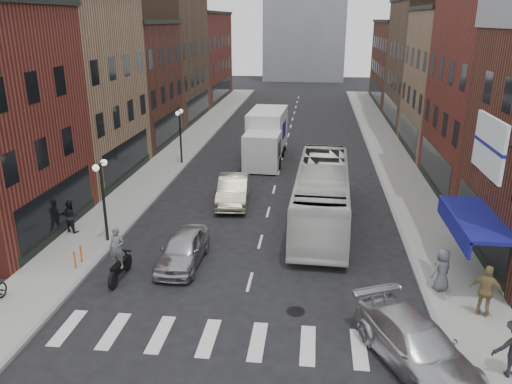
{
  "coord_description": "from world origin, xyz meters",
  "views": [
    {
      "loc": [
        2.45,
        -17.23,
        10.37
      ],
      "look_at": [
        -0.38,
        6.37,
        2.1
      ],
      "focal_mm": 35.0,
      "sensor_mm": 36.0,
      "label": 1
    }
  ],
  "objects_px": {
    "streetlamp_near": "(102,186)",
    "curb_car": "(416,345)",
    "transit_bus": "(322,195)",
    "ped_left_solo": "(70,216)",
    "streetlamp_far": "(180,126)",
    "billboard_sign": "(492,148)",
    "ped_right_b": "(486,291)",
    "bike_rack": "(78,257)",
    "sedan_left_near": "(183,249)",
    "ped_right_c": "(442,270)",
    "box_truck": "(266,137)",
    "sedan_left_far": "(233,190)",
    "motorcycle_rider": "(118,256)"
  },
  "relations": [
    {
      "from": "bike_rack",
      "to": "box_truck",
      "type": "xyz_separation_m",
      "value": [
        6.36,
        18.76,
        1.27
      ]
    },
    {
      "from": "box_truck",
      "to": "ped_left_solo",
      "type": "relative_size",
      "value": 5.09
    },
    {
      "from": "curb_car",
      "to": "ped_right_b",
      "type": "relative_size",
      "value": 2.61
    },
    {
      "from": "billboard_sign",
      "to": "ped_right_b",
      "type": "distance_m",
      "value": 5.13
    },
    {
      "from": "sedan_left_far",
      "to": "curb_car",
      "type": "bearing_deg",
      "value": -65.02
    },
    {
      "from": "sedan_left_near",
      "to": "ped_right_c",
      "type": "distance_m",
      "value": 10.89
    },
    {
      "from": "box_truck",
      "to": "ped_right_b",
      "type": "distance_m",
      "value": 23.02
    },
    {
      "from": "bike_rack",
      "to": "ped_right_c",
      "type": "xyz_separation_m",
      "value": [
        15.26,
        -0.23,
        0.47
      ]
    },
    {
      "from": "transit_bus",
      "to": "ped_left_solo",
      "type": "relative_size",
      "value": 6.79
    },
    {
      "from": "transit_bus",
      "to": "sedan_left_far",
      "type": "bearing_deg",
      "value": 156.76
    },
    {
      "from": "box_truck",
      "to": "transit_bus",
      "type": "height_order",
      "value": "box_truck"
    },
    {
      "from": "box_truck",
      "to": "motorcycle_rider",
      "type": "distance_m",
      "value": 19.95
    },
    {
      "from": "ped_right_c",
      "to": "ped_right_b",
      "type": "bearing_deg",
      "value": 91.9
    },
    {
      "from": "streetlamp_near",
      "to": "motorcycle_rider",
      "type": "relative_size",
      "value": 1.74
    },
    {
      "from": "sedan_left_far",
      "to": "ped_right_b",
      "type": "relative_size",
      "value": 2.48
    },
    {
      "from": "box_truck",
      "to": "motorcycle_rider",
      "type": "relative_size",
      "value": 3.62
    },
    {
      "from": "ped_right_c",
      "to": "transit_bus",
      "type": "bearing_deg",
      "value": -86.6
    },
    {
      "from": "transit_bus",
      "to": "curb_car",
      "type": "bearing_deg",
      "value": -73.8
    },
    {
      "from": "sedan_left_far",
      "to": "curb_car",
      "type": "xyz_separation_m",
      "value": [
        8.06,
        -13.85,
        -0.06
      ]
    },
    {
      "from": "ped_right_b",
      "to": "ped_left_solo",
      "type": "bearing_deg",
      "value": 11.16
    },
    {
      "from": "sedan_left_near",
      "to": "ped_right_b",
      "type": "distance_m",
      "value": 12.31
    },
    {
      "from": "streetlamp_far",
      "to": "ped_left_solo",
      "type": "distance_m",
      "value": 13.54
    },
    {
      "from": "transit_bus",
      "to": "ped_left_solo",
      "type": "height_order",
      "value": "transit_bus"
    },
    {
      "from": "ped_left_solo",
      "to": "sedan_left_near",
      "type": "bearing_deg",
      "value": 176.41
    },
    {
      "from": "curb_car",
      "to": "ped_right_b",
      "type": "height_order",
      "value": "ped_right_b"
    },
    {
      "from": "curb_car",
      "to": "ped_right_c",
      "type": "height_order",
      "value": "ped_right_c"
    },
    {
      "from": "ped_right_c",
      "to": "bike_rack",
      "type": "bearing_deg",
      "value": -32.33
    },
    {
      "from": "bike_rack",
      "to": "ped_left_solo",
      "type": "xyz_separation_m",
      "value": [
        -2.0,
        3.48,
        0.44
      ]
    },
    {
      "from": "streetlamp_near",
      "to": "curb_car",
      "type": "bearing_deg",
      "value": -29.84
    },
    {
      "from": "motorcycle_rider",
      "to": "curb_car",
      "type": "bearing_deg",
      "value": -16.76
    },
    {
      "from": "curb_car",
      "to": "ped_left_solo",
      "type": "xyz_separation_m",
      "value": [
        -15.46,
        8.38,
        0.24
      ]
    },
    {
      "from": "streetlamp_near",
      "to": "sedan_left_far",
      "type": "xyz_separation_m",
      "value": [
        5.2,
        6.24,
        -2.1
      ]
    },
    {
      "from": "streetlamp_near",
      "to": "bike_rack",
      "type": "relative_size",
      "value": 5.14
    },
    {
      "from": "ped_right_b",
      "to": "box_truck",
      "type": "bearing_deg",
      "value": -36.56
    },
    {
      "from": "streetlamp_near",
      "to": "bike_rack",
      "type": "xyz_separation_m",
      "value": [
        -0.2,
        -2.7,
        -2.36
      ]
    },
    {
      "from": "ped_left_solo",
      "to": "box_truck",
      "type": "bearing_deg",
      "value": -101.1
    },
    {
      "from": "streetlamp_far",
      "to": "ped_left_solo",
      "type": "relative_size",
      "value": 2.44
    },
    {
      "from": "transit_bus",
      "to": "ped_right_c",
      "type": "relative_size",
      "value": 6.58
    },
    {
      "from": "streetlamp_near",
      "to": "streetlamp_far",
      "type": "bearing_deg",
      "value": 90.0
    },
    {
      "from": "ped_right_c",
      "to": "streetlamp_near",
      "type": "bearing_deg",
      "value": -42.48
    },
    {
      "from": "billboard_sign",
      "to": "ped_left_solo",
      "type": "height_order",
      "value": "billboard_sign"
    },
    {
      "from": "streetlamp_near",
      "to": "curb_car",
      "type": "xyz_separation_m",
      "value": [
        13.26,
        -7.61,
        -2.16
      ]
    },
    {
      "from": "billboard_sign",
      "to": "ped_left_solo",
      "type": "distance_m",
      "value": 19.38
    },
    {
      "from": "streetlamp_far",
      "to": "ped_right_b",
      "type": "height_order",
      "value": "streetlamp_far"
    },
    {
      "from": "bike_rack",
      "to": "curb_car",
      "type": "distance_m",
      "value": 14.33
    },
    {
      "from": "streetlamp_far",
      "to": "billboard_sign",
      "type": "bearing_deg",
      "value": -47.59
    },
    {
      "from": "sedan_left_far",
      "to": "ped_right_c",
      "type": "distance_m",
      "value": 13.47
    },
    {
      "from": "streetlamp_near",
      "to": "bike_rack",
      "type": "bearing_deg",
      "value": -94.24
    },
    {
      "from": "streetlamp_far",
      "to": "transit_bus",
      "type": "height_order",
      "value": "streetlamp_far"
    },
    {
      "from": "billboard_sign",
      "to": "sedan_left_far",
      "type": "relative_size",
      "value": 0.75
    }
  ]
}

